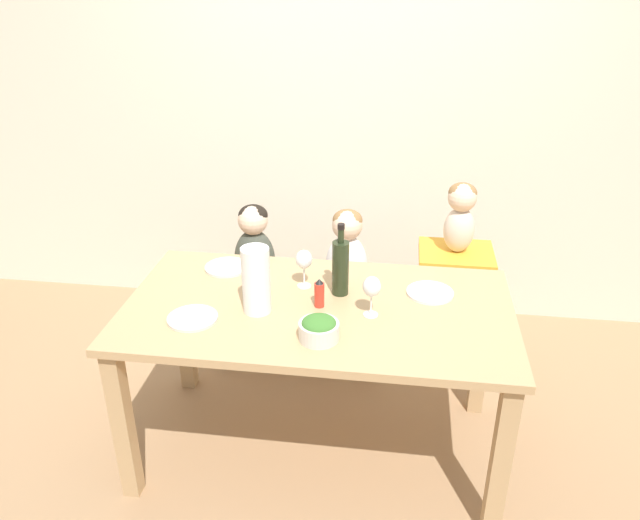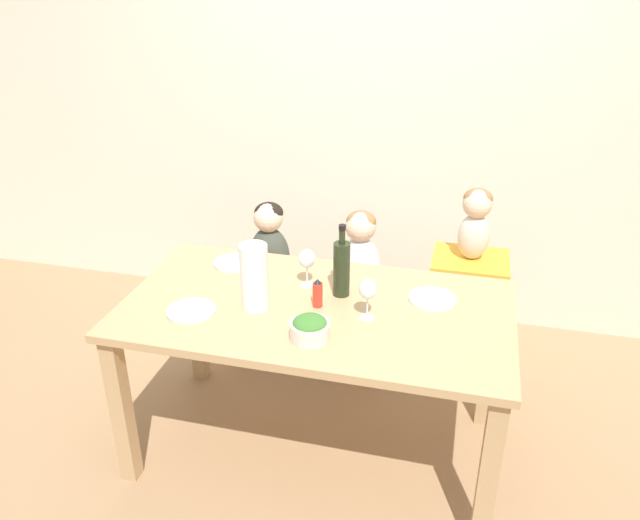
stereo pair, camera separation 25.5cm
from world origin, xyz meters
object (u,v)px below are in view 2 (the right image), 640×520
Objects in this scene: wine_glass_far at (307,260)px; dinner_plate_front_left at (191,311)px; chair_right_highchair at (468,287)px; person_child_left at (269,244)px; dinner_plate_back_left at (235,263)px; paper_towel_roll at (254,277)px; person_baby_right at (476,219)px; chair_far_center at (358,306)px; dinner_plate_back_right at (432,299)px; wine_bottle at (342,267)px; person_child_center at (360,254)px; salad_bowl_large at (310,328)px; chair_far_left at (271,295)px; wine_glass_near at (368,290)px.

dinner_plate_front_left is (-0.40, -0.33, -0.12)m from wine_glass_far.
chair_right_highchair is 1.05m from person_child_left.
paper_towel_roll is at bearing -57.07° from dinner_plate_back_left.
person_baby_right is 0.87m from wine_glass_far.
chair_far_center is at bearing -179.83° from person_baby_right.
wine_bottle is at bearing -173.21° from dinner_plate_back_right.
paper_towel_roll is (-0.32, -0.19, 0.01)m from wine_bottle.
person_child_left is 2.71× the size of wine_glass_far.
person_baby_right is 2.05× the size of wine_glass_far.
person_child_center is 2.71× the size of wine_glass_far.
dinner_plate_back_right is (0.42, 0.41, -0.04)m from salad_bowl_large.
salad_bowl_large reaches higher than dinner_plate_front_left.
person_baby_right is at bearing 20.66° from dinner_plate_back_left.
wine_bottle is (0.51, -0.57, 0.20)m from person_child_left.
person_child_center reaches higher than chair_right_highchair.
dinner_plate_back_right is at bearing -51.85° from chair_far_center.
dinner_plate_front_left is (-0.05, -0.86, 0.39)m from chair_far_left.
wine_bottle is at bearing 27.70° from dinner_plate_front_left.
wine_glass_near is at bearing -25.29° from dinner_plate_back_left.
wine_glass_far is at bearing 40.01° from dinner_plate_front_left.
chair_far_center is at bearing 102.93° from wine_glass_near.
chair_far_center is 0.90m from wine_glass_near.
dinner_plate_back_left is (-0.03, -0.40, 0.08)m from person_child_left.
person_child_left is 1.32× the size of person_baby_right.
paper_towel_roll reaches higher than salad_bowl_large.
person_baby_right is at bearing 0.09° from chair_far_left.
paper_towel_roll reaches higher than chair_far_left.
paper_towel_roll is (-0.29, -0.75, 0.21)m from person_child_center.
person_child_left is 2.34× the size of dinner_plate_back_left.
person_baby_right is 1.16m from dinner_plate_back_left.
dinner_plate_back_left is 1.00× the size of dinner_plate_back_right.
person_child_left is 1.07m from person_baby_right.
chair_far_left is 0.58m from person_child_center.
dinner_plate_back_left is (-0.23, 0.35, -0.13)m from paper_towel_roll.
chair_far_left is 0.94m from dinner_plate_front_left.
paper_towel_roll is (0.20, -0.75, 0.21)m from person_child_left.
paper_towel_roll is 1.82× the size of salad_bowl_large.
person_child_left is at bearing 180.00° from person_child_center.
wine_bottle is 1.86× the size of wine_glass_near.
wine_bottle is 1.60× the size of dinner_plate_back_left.
chair_far_center is 2.56× the size of wine_glass_near.
wine_glass_far reaches higher than dinner_plate_back_left.
wine_glass_near is at bearing -117.98° from chair_right_highchair.
wine_glass_near is at bearing -77.07° from chair_far_center.
dinner_plate_back_left is at bearing 154.71° from wine_glass_near.
person_child_left is 3.06× the size of salad_bowl_large.
person_child_left is 0.66m from wine_glass_far.
wine_glass_near is at bearing -48.05° from person_child_left.
salad_bowl_large is (0.12, -0.40, -0.08)m from wine_glass_far.
chair_right_highchair is 1.11m from salad_bowl_large.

